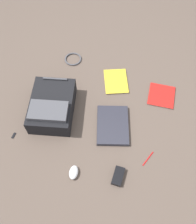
% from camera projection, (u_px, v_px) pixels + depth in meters
% --- Properties ---
extents(ground_plane, '(3.58, 3.58, 0.00)m').
position_uv_depth(ground_plane, '(97.00, 114.00, 2.02)').
color(ground_plane, brown).
extents(backpack, '(0.45, 0.52, 0.18)m').
position_uv_depth(backpack, '(52.00, 106.00, 1.96)').
color(backpack, black).
rests_on(backpack, ground_plane).
extents(laptop, '(0.35, 0.41, 0.03)m').
position_uv_depth(laptop, '(113.00, 125.00, 1.95)').
color(laptop, '#24242C').
rests_on(laptop, ground_plane).
extents(book_manual, '(0.29, 0.32, 0.01)m').
position_uv_depth(book_manual, '(116.00, 81.00, 2.18)').
color(book_manual, silver).
rests_on(book_manual, ground_plane).
extents(book_red, '(0.25, 0.26, 0.01)m').
position_uv_depth(book_red, '(161.00, 96.00, 2.10)').
color(book_red, silver).
rests_on(book_red, ground_plane).
extents(computer_mouse, '(0.09, 0.11, 0.04)m').
position_uv_depth(computer_mouse, '(74.00, 172.00, 1.76)').
color(computer_mouse, silver).
rests_on(computer_mouse, ground_plane).
extents(cable_coil, '(0.15, 0.15, 0.01)m').
position_uv_depth(cable_coil, '(73.00, 59.00, 2.31)').
color(cable_coil, '#4C4C51').
rests_on(cable_coil, ground_plane).
extents(power_brick, '(0.08, 0.14, 0.04)m').
position_uv_depth(power_brick, '(118.00, 176.00, 1.75)').
color(power_brick, black).
rests_on(power_brick, ground_plane).
extents(pen_black, '(0.05, 0.13, 0.01)m').
position_uv_depth(pen_black, '(148.00, 158.00, 1.83)').
color(pen_black, red).
rests_on(pen_black, ground_plane).
extents(usb_stick, '(0.02, 0.05, 0.01)m').
position_uv_depth(usb_stick, '(14.00, 135.00, 1.92)').
color(usb_stick, black).
rests_on(usb_stick, ground_plane).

